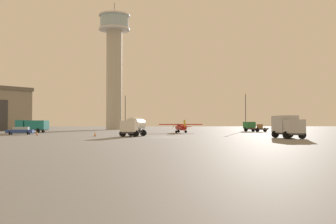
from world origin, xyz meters
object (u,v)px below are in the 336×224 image
Objects in this scene: truck_box_silver at (287,126)px; light_post_north at (246,109)px; truck_flatbed_green at (253,127)px; car_blue at (20,130)px; truck_fuel_tanker_white at (134,126)px; truck_box_teal at (32,125)px; traffic_cone_near_left at (95,134)px; airplane_red at (181,127)px; traffic_cone_near_right at (37,133)px; control_tower at (114,60)px; light_post_east at (125,110)px.

light_post_north is (9.80, 55.76, 4.39)m from truck_box_silver.
truck_flatbed_green is 1.63× the size of car_blue.
truck_flatbed_green is 1.24× the size of truck_fuel_tanker_white.
truck_box_teal reaches higher than traffic_cone_near_left.
truck_box_silver is 0.89× the size of truck_box_teal.
truck_fuel_tanker_white is 8.82× the size of traffic_cone_near_left.
truck_box_silver is at bearing -167.21° from airplane_red.
light_post_north is 58.81m from traffic_cone_near_left.
car_blue is (1.53, -13.13, -0.80)m from truck_box_teal.
car_blue is at bearing 109.67° from truck_box_teal.
truck_box_teal reaches higher than traffic_cone_near_right.
car_blue reaches higher than traffic_cone_near_left.
truck_fuel_tanker_white is at bearing -83.49° from control_tower.
truck_box_teal is 9.84× the size of traffic_cone_near_left.
traffic_cone_near_right is at bearing -92.74° from truck_fuel_tanker_white.
car_blue is at bearing -144.01° from light_post_north.
traffic_cone_near_left is at bearing 141.44° from car_blue.
traffic_cone_near_left is at bearing 137.58° from truck_box_teal.
truck_box_silver reaches higher than truck_flatbed_green.
truck_box_teal is (-30.95, 2.52, 0.28)m from airplane_red.
truck_fuel_tanker_white is 48.42m from light_post_east.
control_tower is 83.02m from truck_box_silver.
light_post_east is at bearing -118.33° from car_blue.
traffic_cone_near_right is (-36.49, 15.27, -1.35)m from truck_box_silver.
car_blue is at bearing 134.70° from traffic_cone_near_right.
truck_box_teal is at bearing 77.86° from airplane_red.
car_blue is at bearing -113.85° from light_post_east.
truck_box_teal is at bearing -87.82° from car_blue.
truck_flatbed_green is (7.69, 41.72, -0.50)m from truck_box_silver.
traffic_cone_near_right is (-25.46, -14.61, -0.94)m from airplane_red.
car_blue is at bearing 145.92° from traffic_cone_near_left.
light_post_north is 15.10× the size of traffic_cone_near_left.
car_blue is 62.33m from light_post_north.
control_tower is at bearing 103.52° from light_post_east.
control_tower reaches higher than truck_flatbed_green.
truck_flatbed_green is 11.71× the size of traffic_cone_near_right.
traffic_cone_near_right is (-8.50, -60.02, -22.33)m from control_tower.
airplane_red is 1.51× the size of truck_fuel_tanker_white.
truck_box_teal is 13.24m from car_blue.
airplane_red is 1.98× the size of car_blue.
truck_flatbed_green is 15.01m from light_post_north.
truck_box_silver is 0.99× the size of truck_fuel_tanker_white.
light_post_east is at bearing 86.73° from traffic_cone_near_left.
traffic_cone_near_left is (15.62, -22.66, -1.20)m from truck_box_teal.
truck_box_teal is at bearing -126.41° from light_post_east.
airplane_red is 31.05m from truck_box_teal.
truck_fuel_tanker_white reaches higher than truck_flatbed_green.
truck_flatbed_green reaches higher than traffic_cone_near_left.
truck_flatbed_green is at bearing 168.15° from truck_box_silver.
control_tower is 69.26m from traffic_cone_near_left.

